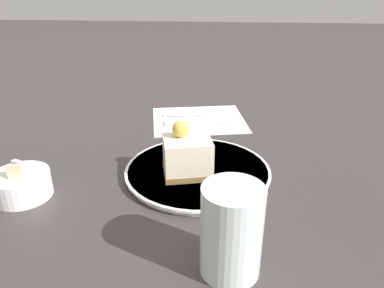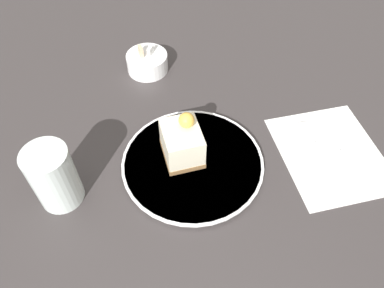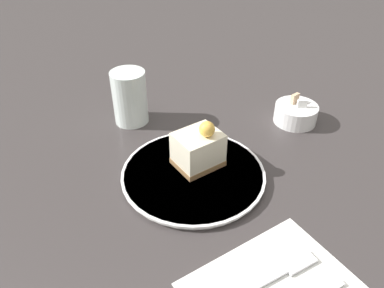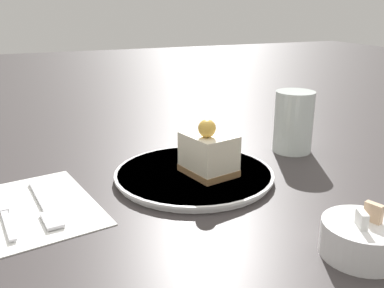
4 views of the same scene
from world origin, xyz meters
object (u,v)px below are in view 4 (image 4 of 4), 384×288
at_px(plate, 194,174).
at_px(drinking_glass, 293,122).
at_px(knife, 2,207).
at_px(sugar_bowl, 362,239).
at_px(fork, 45,207).
at_px(cake_slice, 209,153).

xyz_separation_m(plate, drinking_glass, (-0.23, -0.05, 0.05)).
distance_m(knife, sugar_bowl, 0.47).
height_order(fork, sugar_bowl, sugar_bowl).
bearing_deg(sugar_bowl, drinking_glass, -112.69).
distance_m(sugar_bowl, drinking_glass, 0.36).
distance_m(cake_slice, drinking_glass, 0.22).
xyz_separation_m(fork, drinking_glass, (-0.46, -0.08, 0.05)).
relative_size(sugar_bowl, drinking_glass, 0.79).
height_order(cake_slice, drinking_glass, drinking_glass).
bearing_deg(knife, fork, 151.08).
height_order(cake_slice, sugar_bowl, cake_slice).
relative_size(fork, sugar_bowl, 1.80).
height_order(plate, fork, plate).
bearing_deg(knife, drinking_glass, 179.09).
bearing_deg(plate, cake_slice, 135.77).
bearing_deg(knife, cake_slice, 170.18).
relative_size(cake_slice, fork, 0.56).
xyz_separation_m(sugar_bowl, drinking_glass, (-0.14, -0.33, 0.04)).
bearing_deg(cake_slice, drinking_glass, -173.94).
bearing_deg(fork, sugar_bowl, 134.72).
bearing_deg(fork, cake_slice, 174.56).
bearing_deg(knife, plate, 173.44).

